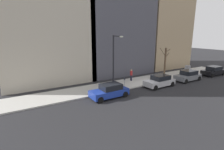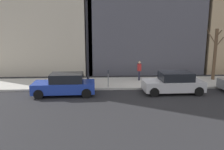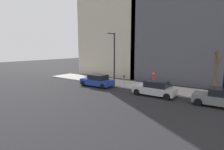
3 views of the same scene
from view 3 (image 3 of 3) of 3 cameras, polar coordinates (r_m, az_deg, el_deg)
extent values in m
plane|color=#232326|center=(19.64, 13.13, -5.59)|extent=(120.00, 120.00, 0.00)
cube|color=#B2AFA8|center=(21.44, 15.21, -4.27)|extent=(4.00, 36.00, 0.15)
cube|color=slate|center=(17.07, 31.99, -6.88)|extent=(1.86, 4.22, 0.70)
cube|color=black|center=(16.92, 32.84, -4.82)|extent=(1.63, 2.22, 0.60)
cylinder|color=black|center=(16.45, 26.32, -7.91)|extent=(0.23, 0.64, 0.64)
cylinder|color=black|center=(18.08, 27.16, -6.53)|extent=(0.23, 0.64, 0.64)
cube|color=#B7B7BC|center=(18.34, 13.66, -4.79)|extent=(1.86, 4.23, 0.70)
cube|color=black|center=(18.14, 14.32, -2.87)|extent=(1.63, 2.22, 0.60)
cylinder|color=black|center=(18.25, 8.10, -5.51)|extent=(0.23, 0.64, 0.64)
cylinder|color=black|center=(19.74, 10.33, -4.48)|extent=(0.23, 0.64, 0.64)
cylinder|color=black|center=(17.13, 17.45, -6.76)|extent=(0.23, 0.64, 0.64)
cylinder|color=black|center=(18.72, 19.03, -5.54)|extent=(0.23, 0.64, 0.64)
cube|color=#1E389E|center=(22.24, -5.00, -2.23)|extent=(1.92, 4.25, 0.70)
cube|color=black|center=(22.01, -4.61, -0.63)|extent=(1.66, 2.24, 0.60)
cylinder|color=black|center=(22.67, -9.39, -2.75)|extent=(0.24, 0.65, 0.64)
cylinder|color=black|center=(23.91, -6.59, -2.10)|extent=(0.24, 0.65, 0.64)
cylinder|color=black|center=(20.70, -3.14, -3.74)|extent=(0.24, 0.65, 0.64)
cylinder|color=black|center=(22.05, -0.46, -2.96)|extent=(0.24, 0.65, 0.64)
cylinder|color=slate|center=(21.65, 3.96, -2.24)|extent=(0.07, 0.07, 1.05)
cube|color=#2D333D|center=(21.53, 3.98, -0.48)|extent=(0.14, 0.10, 0.30)
cylinder|color=black|center=(22.24, 0.76, 5.15)|extent=(0.18, 0.18, 6.50)
cylinder|color=black|center=(21.62, -0.47, 13.41)|extent=(1.60, 0.10, 0.10)
ellipsoid|color=beige|center=(20.98, -1.80, 13.41)|extent=(0.56, 0.32, 0.20)
cylinder|color=brown|center=(20.45, 30.67, 0.76)|extent=(0.28, 0.28, 4.46)
cylinder|color=brown|center=(20.18, 31.52, 3.73)|extent=(0.37, 0.54, 0.91)
cylinder|color=brown|center=(19.87, 30.83, 5.85)|extent=(0.95, 0.19, 0.57)
cylinder|color=brown|center=(20.72, 30.37, 5.07)|extent=(0.80, 0.62, 1.36)
cylinder|color=#14381E|center=(19.83, 18.30, -3.89)|extent=(0.56, 0.56, 0.90)
cylinder|color=#1E1E2D|center=(22.53, 13.43, -2.33)|extent=(0.16, 0.16, 0.82)
cylinder|color=#1E1E2D|center=(22.33, 13.09, -2.41)|extent=(0.16, 0.16, 0.82)
cylinder|color=#A52323|center=(22.31, 13.32, -0.55)|extent=(0.36, 0.36, 0.62)
sphere|color=tan|center=(22.24, 13.36, 0.52)|extent=(0.22, 0.22, 0.22)
cube|color=#4C4C56|center=(30.30, 22.60, 15.45)|extent=(12.08, 12.08, 17.37)
cube|color=#BCB29E|center=(35.58, 3.51, 23.12)|extent=(11.89, 11.89, 27.32)
camera|label=1|loc=(23.46, -52.93, 10.52)|focal=28.00mm
camera|label=2|loc=(11.95, -46.17, 3.75)|focal=35.00mm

